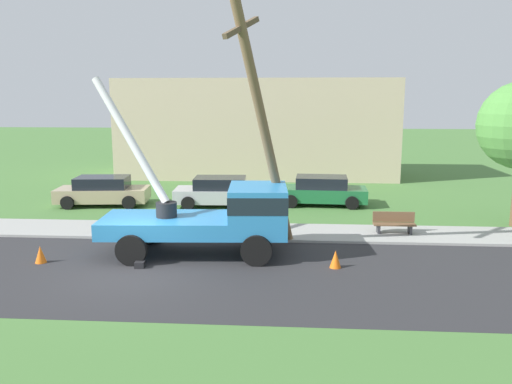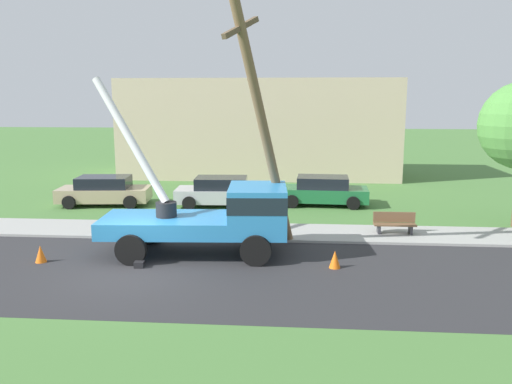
% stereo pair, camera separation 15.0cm
% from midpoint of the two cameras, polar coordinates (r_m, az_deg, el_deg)
% --- Properties ---
extents(ground_plane, '(120.00, 120.00, 0.00)m').
position_cam_midpoint_polar(ground_plane, '(27.81, -6.07, -0.55)').
color(ground_plane, '#477538').
extents(road_asphalt, '(80.00, 7.08, 0.01)m').
position_cam_midpoint_polar(road_asphalt, '(16.51, -13.39, -8.53)').
color(road_asphalt, '#2B2B2D').
rests_on(road_asphalt, ground).
extents(sidewalk_strip, '(80.00, 2.55, 0.10)m').
position_cam_midpoint_polar(sidewalk_strip, '(20.93, -9.49, -4.18)').
color(sidewalk_strip, '#9E9E99').
rests_on(sidewalk_strip, ground).
extents(utility_truck, '(6.90, 3.21, 5.98)m').
position_cam_midpoint_polar(utility_truck, '(17.50, -4.29, -2.40)').
color(utility_truck, '#2D84C6').
rests_on(utility_truck, ground).
extents(leaning_utility_pole, '(2.21, 3.60, 8.45)m').
position_cam_midpoint_polar(leaning_utility_pole, '(17.16, 0.59, 7.19)').
color(leaning_utility_pole, brown).
rests_on(leaning_utility_pole, ground).
extents(traffic_cone_ahead, '(0.36, 0.36, 0.56)m').
position_cam_midpoint_polar(traffic_cone_ahead, '(16.53, 8.48, -7.32)').
color(traffic_cone_ahead, orange).
rests_on(traffic_cone_ahead, ground).
extents(traffic_cone_behind, '(0.36, 0.36, 0.56)m').
position_cam_midpoint_polar(traffic_cone_behind, '(18.23, -22.85, -6.35)').
color(traffic_cone_behind, orange).
rests_on(traffic_cone_behind, ground).
extents(parked_sedan_tan, '(4.56, 2.30, 1.42)m').
position_cam_midpoint_polar(parked_sedan_tan, '(26.55, -16.66, 0.10)').
color(parked_sedan_tan, tan).
rests_on(parked_sedan_tan, ground).
extents(parked_sedan_silver, '(4.48, 2.15, 1.42)m').
position_cam_midpoint_polar(parked_sedan_silver, '(25.33, -4.12, 0.04)').
color(parked_sedan_silver, '#B7B7BF').
rests_on(parked_sedan_silver, ground).
extents(parked_sedan_green, '(4.49, 2.16, 1.42)m').
position_cam_midpoint_polar(parked_sedan_green, '(25.72, 7.03, 0.14)').
color(parked_sedan_green, '#1E6638').
rests_on(parked_sedan_green, ground).
extents(park_bench, '(1.60, 0.45, 0.90)m').
position_cam_midpoint_polar(park_bench, '(20.70, 14.74, -3.38)').
color(park_bench, brown).
rests_on(park_bench, ground).
extents(lowrise_building_backdrop, '(18.00, 6.00, 6.40)m').
position_cam_midpoint_polar(lowrise_building_backdrop, '(35.08, 0.05, 7.07)').
color(lowrise_building_backdrop, '#C6B293').
rests_on(lowrise_building_backdrop, ground).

